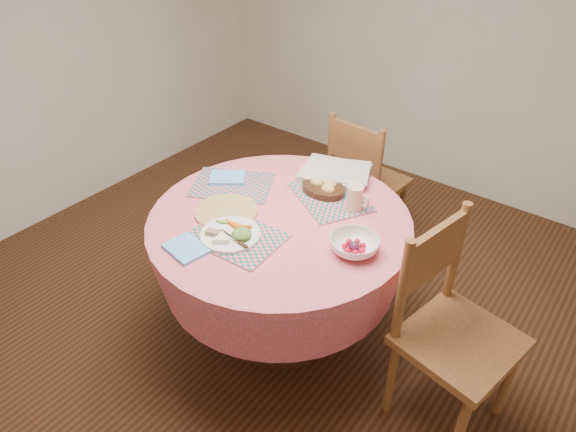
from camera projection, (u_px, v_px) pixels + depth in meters
name	position (u px, v px, depth m)	size (l,w,h in m)	color
ground	(281.00, 329.00, 2.83)	(4.00, 4.00, 0.00)	#331C0F
dining_table	(280.00, 250.00, 2.51)	(1.24, 1.24, 0.75)	#F7737D
chair_right	(450.00, 326.00, 2.16)	(0.51, 0.53, 0.98)	brown
chair_back	(364.00, 179.00, 3.22)	(0.45, 0.43, 0.91)	brown
placemat_front	(236.00, 237.00, 2.27)	(0.40, 0.30, 0.01)	#126768
placemat_left	(232.00, 185.00, 2.63)	(0.40, 0.30, 0.01)	#126768
placemat_back	(330.00, 197.00, 2.54)	(0.40, 0.30, 0.01)	#126768
wicker_trivet	(226.00, 211.00, 2.43)	(0.30, 0.30, 0.01)	#A87D49
napkin_near	(186.00, 248.00, 2.20)	(0.18, 0.14, 0.01)	#61AEF9
napkin_far	(228.00, 177.00, 2.68)	(0.18, 0.14, 0.01)	#61AEF9
dinner_plate	(231.00, 234.00, 2.26)	(0.27, 0.27, 0.05)	white
bread_bowl	(324.00, 187.00, 2.56)	(0.23, 0.23, 0.08)	black
latte_mug	(355.00, 198.00, 2.42)	(0.12, 0.08, 0.12)	beige
fruit_bowl	(354.00, 245.00, 2.18)	(0.27, 0.27, 0.07)	white
newspaper_stack	(335.00, 172.00, 2.69)	(0.42, 0.36, 0.04)	silver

